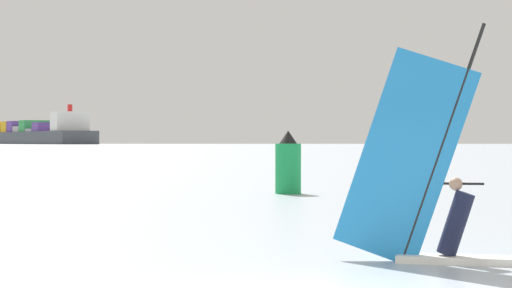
% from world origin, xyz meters
% --- Properties ---
extents(windsurfer, '(3.33, 2.14, 4.00)m').
position_xyz_m(windsurfer, '(2.45, 2.71, 0.96)').
color(windsurfer, white).
rests_on(windsurfer, ground_plane).
extents(cargo_ship, '(86.28, 211.11, 33.05)m').
position_xyz_m(cargo_ship, '(39.63, 857.17, 9.10)').
color(cargo_ship, '#3F444C').
rests_on(cargo_ship, ground_plane).
extents(distant_headland, '(1356.10, 425.69, 35.02)m').
position_xyz_m(distant_headland, '(171.94, 1415.64, 17.51)').
color(distant_headland, '#4C564C').
rests_on(distant_headland, ground_plane).
extents(channel_buoy, '(0.99, 0.99, 2.41)m').
position_xyz_m(channel_buoy, '(6.36, 22.84, 1.09)').
color(channel_buoy, '#19994C').
rests_on(channel_buoy, ground_plane).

